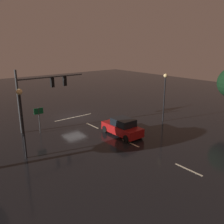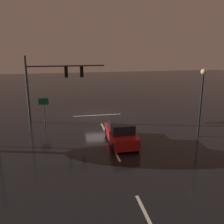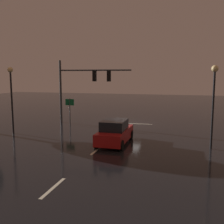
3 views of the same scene
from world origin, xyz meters
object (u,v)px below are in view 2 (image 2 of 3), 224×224
traffic_signal_assembly (53,78)px  route_sign (44,105)px  car_approaching (121,133)px  street_lamp_left_kerb (202,91)px

traffic_signal_assembly → route_sign: (0.92, 1.13, -2.29)m
traffic_signal_assembly → car_approaching: traffic_signal_assembly is taller
traffic_signal_assembly → street_lamp_left_kerb: 13.19m
car_approaching → street_lamp_left_kerb: street_lamp_left_kerb is taller
street_lamp_left_kerb → traffic_signal_assembly: bearing=-29.8°
car_approaching → traffic_signal_assembly: bearing=-53.8°
route_sign → street_lamp_left_kerb: bearing=156.3°
car_approaching → route_sign: bearing=-43.9°
traffic_signal_assembly → street_lamp_left_kerb: traffic_signal_assembly is taller
car_approaching → street_lamp_left_kerb: (-6.45, -0.26, 2.97)m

